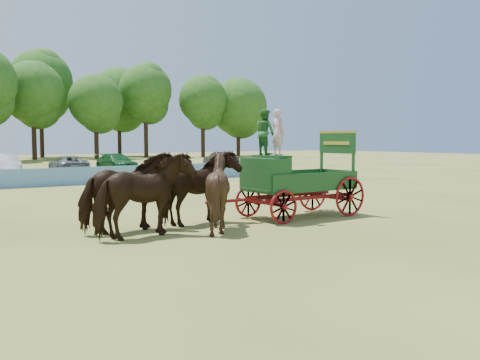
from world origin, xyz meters
The scene contains 7 objects.
ground centered at (0.00, 0.00, 0.00)m, with size 160.00×160.00×0.00m, color tan.
horse_lead_left centered at (-3.58, 0.34, 1.17)m, with size 1.26×2.78×2.35m, color black.
horse_lead_right centered at (-3.58, 1.44, 1.17)m, with size 1.26×2.78×2.35m, color black.
horse_wheel_left centered at (-1.18, 0.34, 1.18)m, with size 1.90×2.13×2.35m, color black.
horse_wheel_right centered at (-1.18, 1.44, 1.17)m, with size 1.26×2.78×2.35m, color black.
farm_dray centered at (1.78, 0.92, 1.62)m, with size 6.00×2.00×3.68m.
sponsor_banner centered at (-1.00, 18.00, 0.53)m, with size 26.00×0.08×1.05m, color #206CB2.
Camera 1 is at (-9.76, -12.98, 2.71)m, focal length 40.00 mm.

